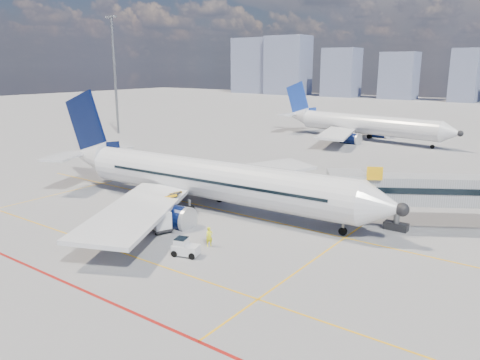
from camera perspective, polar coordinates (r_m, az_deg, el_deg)
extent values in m
plane|color=gray|center=(44.31, -8.65, -6.18)|extent=(420.00, 420.00, 0.00)
cube|color=#E7A20C|center=(49.98, -2.22, -3.70)|extent=(60.00, 0.18, 0.01)
cube|color=#E7A20C|center=(40.57, -14.64, -8.40)|extent=(80.00, 0.15, 0.01)
cube|color=#E7A20C|center=(38.14, 9.00, -9.57)|extent=(0.15, 28.00, 0.01)
cube|color=#E7A20C|center=(63.86, -16.49, -0.38)|extent=(0.15, 30.00, 0.01)
cube|color=maroon|center=(37.43, -21.84, -10.91)|extent=(90.00, 0.25, 0.01)
cube|color=#93969B|center=(47.48, 26.08, -1.18)|extent=(20.84, 13.93, 2.60)
cube|color=black|center=(47.43, 26.10, -0.95)|extent=(20.52, 13.82, 0.55)
cube|color=#93969B|center=(44.73, 12.68, -0.94)|extent=(4.49, 4.56, 3.00)
cube|color=black|center=(46.43, 18.48, -5.36)|extent=(2.20, 1.00, 0.70)
cylinder|color=slate|center=(46.02, 18.61, -3.77)|extent=(0.56, 0.56, 2.70)
cube|color=#E7A20C|center=(43.15, 16.10, 0.77)|extent=(1.26, 0.82, 1.20)
cylinder|color=slate|center=(109.41, -14.99, 12.02)|extent=(0.56, 0.56, 25.00)
cube|color=slate|center=(109.85, -15.42, 18.65)|extent=(3.20, 0.40, 0.50)
cube|color=#B0B3B7|center=(110.62, -15.94, 18.58)|extent=(0.60, 0.15, 0.35)
cube|color=#B0B3B7|center=(109.70, -15.53, 18.65)|extent=(0.60, 0.15, 0.35)
cube|color=#B0B3B7|center=(108.77, -15.11, 18.72)|extent=(0.60, 0.15, 0.35)
cube|color=slate|center=(266.54, 1.39, 13.75)|extent=(21.47, 9.48, 29.65)
cube|color=slate|center=(254.01, 5.86, 13.72)|extent=(21.59, 14.49, 30.00)
cube|color=slate|center=(240.21, 12.24, 12.68)|extent=(16.28, 12.86, 23.26)
cube|color=slate|center=(230.18, 18.81, 11.95)|extent=(15.44, 11.79, 20.94)
cube|color=slate|center=(223.28, 25.88, 11.42)|extent=(10.50, 15.79, 22.00)
cylinder|color=silver|center=(49.43, -3.26, 0.06)|extent=(32.35, 5.88, 4.18)
cone|color=silver|center=(41.76, 17.17, -3.14)|extent=(4.08, 4.38, 4.18)
sphere|color=black|center=(41.41, 19.17, -3.43)|extent=(1.24, 1.24, 1.18)
cone|color=silver|center=(62.61, -17.89, 2.89)|extent=(7.08, 4.54, 4.18)
cube|color=black|center=(41.97, 15.41, -2.09)|extent=(1.69, 1.69, 0.48)
cube|color=silver|center=(58.36, 1.06, 1.05)|extent=(11.55, 18.53, 0.62)
cube|color=silver|center=(43.72, -12.46, -3.66)|extent=(13.02, 18.30, 0.62)
cylinder|color=#071034|center=(55.31, 0.12, -1.09)|extent=(3.99, 2.67, 2.47)
cylinder|color=#071034|center=(45.78, -8.37, -4.44)|extent=(3.99, 2.67, 2.47)
cylinder|color=#B0B3B7|center=(54.27, 1.93, -1.39)|extent=(0.51, 2.55, 2.53)
cylinder|color=#B0B3B7|center=(44.52, -6.39, -4.91)|extent=(0.51, 2.55, 2.53)
cube|color=#071034|center=(62.06, -18.14, 6.24)|extent=(7.36, 0.73, 9.15)
cube|color=#071034|center=(60.46, -16.41, 3.71)|extent=(6.06, 0.64, 2.31)
cube|color=silver|center=(65.04, -15.83, 3.75)|extent=(5.00, 6.73, 0.24)
cube|color=silver|center=(60.82, -20.65, 2.72)|extent=(5.46, 6.80, 0.24)
cylinder|color=slate|center=(43.50, 12.46, -5.48)|extent=(0.29, 0.29, 1.80)
cylinder|color=black|center=(43.67, 12.42, -6.13)|extent=(0.77, 0.32, 0.76)
cylinder|color=slate|center=(52.86, -2.39, -1.82)|extent=(0.34, 0.34, 1.60)
cylinder|color=black|center=(52.94, -2.38, -2.14)|extent=(1.03, 0.70, 1.00)
cylinder|color=slate|center=(48.60, -6.19, -3.30)|extent=(0.34, 0.34, 1.60)
cylinder|color=black|center=(48.69, -6.18, -3.64)|extent=(1.03, 0.70, 1.00)
cube|color=black|center=(50.70, -1.40, 0.80)|extent=(26.35, 1.49, 0.28)
cube|color=black|center=(47.43, -4.22, -0.15)|extent=(26.35, 1.49, 0.28)
cylinder|color=silver|center=(99.41, 15.35, 6.54)|extent=(30.33, 8.69, 3.91)
cone|color=silver|center=(92.26, 24.45, 5.27)|extent=(4.19, 4.44, 3.91)
sphere|color=black|center=(91.78, 25.27, 5.14)|extent=(1.27, 1.27, 1.10)
cone|color=silver|center=(109.52, 7.03, 7.84)|extent=(6.96, 4.89, 3.91)
cube|color=black|center=(92.65, 23.74, 5.71)|extent=(1.73, 1.73, 0.45)
cube|color=silver|center=(108.10, 17.05, 6.40)|extent=(13.44, 16.71, 0.58)
cube|color=silver|center=(92.70, 11.68, 5.58)|extent=(9.27, 17.34, 0.58)
cylinder|color=#071034|center=(104.98, 16.64, 5.53)|extent=(3.93, 2.86, 2.31)
cylinder|color=#071034|center=(95.02, 13.23, 4.93)|extent=(3.93, 2.86, 2.31)
cylinder|color=#B0B3B7|center=(104.10, 17.56, 5.40)|extent=(0.73, 2.39, 2.37)
cylinder|color=#B0B3B7|center=(94.04, 14.22, 4.78)|extent=(0.73, 2.39, 2.37)
cube|color=#163599|center=(109.22, 7.08, 9.65)|extent=(6.84, 1.42, 8.55)
cube|color=#163599|center=(107.95, 8.06, 8.29)|extent=(5.63, 1.21, 2.16)
cube|color=silver|center=(112.25, 7.90, 8.14)|extent=(5.49, 6.36, 0.22)
cube|color=silver|center=(107.24, 5.79, 7.94)|extent=(4.18, 6.14, 0.22)
cylinder|color=black|center=(102.51, 15.50, 5.15)|extent=(1.09, 0.80, 1.00)
cylinder|color=black|center=(98.05, 13.97, 4.87)|extent=(1.09, 0.80, 1.00)
cylinder|color=black|center=(93.88, 22.40, 3.78)|extent=(0.80, 0.40, 0.76)
cube|color=silver|center=(38.49, -6.62, -8.41)|extent=(2.38, 1.74, 0.78)
cube|color=silver|center=(38.43, -7.17, -7.53)|extent=(1.26, 1.35, 0.58)
cube|color=black|center=(38.36, -7.18, -7.26)|extent=(1.15, 1.28, 0.34)
cylinder|color=black|center=(38.46, -8.01, -8.89)|extent=(0.58, 0.36, 0.54)
cylinder|color=black|center=(39.34, -7.31, -8.34)|extent=(0.58, 0.36, 0.54)
cylinder|color=black|center=(37.83, -5.88, -9.22)|extent=(0.58, 0.36, 0.54)
cylinder|color=black|center=(38.73, -5.22, -8.65)|extent=(0.58, 0.36, 0.54)
cube|color=black|center=(44.84, -10.06, -5.56)|extent=(4.01, 2.84, 0.18)
cube|color=silver|center=(45.36, -10.57, -4.16)|extent=(2.02, 1.99, 1.58)
cube|color=silver|center=(43.75, -9.64, -4.79)|extent=(2.02, 1.99, 1.58)
cylinder|color=black|center=(45.90, -11.58, -5.38)|extent=(0.36, 0.25, 0.33)
cylinder|color=black|center=(46.39, -9.94, -5.10)|extent=(0.36, 0.25, 0.33)
cylinder|color=black|center=(43.39, -10.18, -6.45)|extent=(0.36, 0.25, 0.33)
cylinder|color=black|center=(43.92, -8.46, -6.13)|extent=(0.36, 0.25, 0.33)
cube|color=black|center=(49.53, -11.67, -3.56)|extent=(4.86, 3.00, 0.76)
cube|color=black|center=(48.80, -10.84, -2.38)|extent=(6.54, 3.10, 2.01)
cube|color=#E7A20C|center=(49.31, -10.51, -2.19)|extent=(6.25, 2.16, 2.09)
cube|color=#E7A20C|center=(48.30, -11.17, -2.56)|extent=(6.25, 2.16, 2.09)
cylinder|color=black|center=(49.81, -13.84, -3.77)|extent=(0.70, 0.45, 0.65)
cylinder|color=black|center=(51.05, -12.96, -3.29)|extent=(0.70, 0.45, 0.65)
cylinder|color=black|center=(48.14, -10.28, -4.20)|extent=(0.70, 0.45, 0.65)
cylinder|color=black|center=(49.43, -9.46, -3.69)|extent=(0.70, 0.45, 0.65)
imported|color=yellow|center=(40.13, -3.77, -6.91)|extent=(0.67, 0.74, 1.70)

